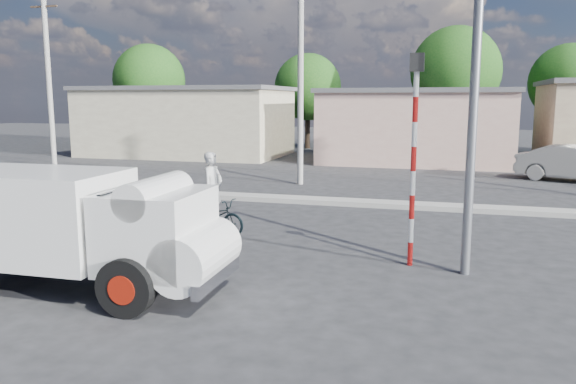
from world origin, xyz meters
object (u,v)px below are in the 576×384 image
(car_cream, at_px, (575,164))
(traffic_pole, at_px, (414,142))
(cyclist, at_px, (213,199))
(streetlight, at_px, (469,17))
(bicycle, at_px, (213,216))
(truck, at_px, (84,226))

(car_cream, height_order, traffic_pole, traffic_pole)
(cyclist, distance_m, streetlight, 7.47)
(car_cream, xyz_separation_m, traffic_pole, (-5.84, -14.50, 1.83))
(bicycle, height_order, car_cream, car_cream)
(car_cream, bearing_deg, traffic_pole, 178.05)
(truck, distance_m, car_cream, 21.11)
(bicycle, relative_size, car_cream, 0.38)
(truck, relative_size, bicycle, 2.98)
(truck, relative_size, traffic_pole, 1.22)
(truck, xyz_separation_m, streetlight, (6.48, 2.97, 3.76))
(bicycle, xyz_separation_m, traffic_pole, (5.10, -1.43, 2.13))
(car_cream, height_order, streetlight, streetlight)
(cyclist, bearing_deg, traffic_pole, -95.89)
(traffic_pole, bearing_deg, truck, -149.45)
(bicycle, bearing_deg, truck, -175.68)
(cyclist, relative_size, car_cream, 0.39)
(car_cream, relative_size, traffic_pole, 1.07)
(car_cream, bearing_deg, cyclist, 160.08)
(car_cream, bearing_deg, bicycle, 160.08)
(cyclist, height_order, traffic_pole, traffic_pole)
(truck, bearing_deg, traffic_pole, 29.09)
(truck, height_order, car_cream, truck)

